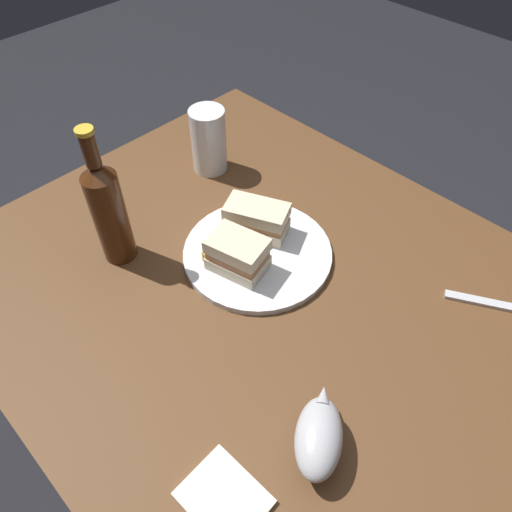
% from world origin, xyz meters
% --- Properties ---
extents(ground_plane, '(6.00, 6.00, 0.00)m').
position_xyz_m(ground_plane, '(0.00, 0.00, 0.00)').
color(ground_plane, black).
extents(dining_table, '(1.04, 0.90, 0.72)m').
position_xyz_m(dining_table, '(0.00, 0.00, 0.36)').
color(dining_table, brown).
rests_on(dining_table, ground).
extents(plate, '(0.29, 0.29, 0.01)m').
position_xyz_m(plate, '(-0.04, 0.05, 0.72)').
color(plate, white).
rests_on(plate, dining_table).
extents(sandwich_half_left, '(0.14, 0.11, 0.06)m').
position_xyz_m(sandwich_half_left, '(-0.08, 0.08, 0.76)').
color(sandwich_half_left, beige).
rests_on(sandwich_half_left, plate).
extents(sandwich_half_right, '(0.12, 0.09, 0.07)m').
position_xyz_m(sandwich_half_right, '(-0.03, -0.01, 0.77)').
color(sandwich_half_right, beige).
rests_on(sandwich_half_right, plate).
extents(potato_wedge_front, '(0.04, 0.03, 0.02)m').
position_xyz_m(potato_wedge_front, '(-0.07, 0.02, 0.74)').
color(potato_wedge_front, '#AD702D').
rests_on(potato_wedge_front, plate).
extents(potato_wedge_middle, '(0.04, 0.02, 0.02)m').
position_xyz_m(potato_wedge_middle, '(-0.07, -0.04, 0.74)').
color(potato_wedge_middle, gold).
rests_on(potato_wedge_middle, plate).
extents(potato_wedge_back, '(0.03, 0.04, 0.02)m').
position_xyz_m(potato_wedge_back, '(-0.10, 0.06, 0.74)').
color(potato_wedge_back, '#AD702D').
rests_on(potato_wedge_back, plate).
extents(potato_wedge_left_edge, '(0.05, 0.02, 0.02)m').
position_xyz_m(potato_wedge_left_edge, '(-0.08, 0.02, 0.74)').
color(potato_wedge_left_edge, gold).
rests_on(potato_wedge_left_edge, plate).
extents(pint_glass, '(0.08, 0.08, 0.15)m').
position_xyz_m(pint_glass, '(-0.31, 0.17, 0.78)').
color(pint_glass, white).
rests_on(pint_glass, dining_table).
extents(gravy_boat, '(0.12, 0.13, 0.07)m').
position_xyz_m(gravy_boat, '(0.28, -0.16, 0.76)').
color(gravy_boat, '#B7B7BC').
rests_on(gravy_boat, dining_table).
extents(cider_bottle, '(0.06, 0.06, 0.28)m').
position_xyz_m(cider_bottle, '(-0.23, -0.14, 0.83)').
color(cider_bottle, '#47230F').
rests_on(cider_bottle, dining_table).
extents(napkin, '(0.11, 0.09, 0.01)m').
position_xyz_m(napkin, '(0.24, -0.30, 0.72)').
color(napkin, silver).
rests_on(napkin, dining_table).
extents(fork, '(0.17, 0.10, 0.01)m').
position_xyz_m(fork, '(0.35, 0.26, 0.72)').
color(fork, silver).
rests_on(fork, dining_table).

